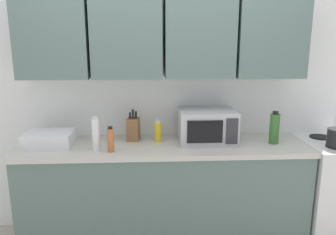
{
  "coord_description": "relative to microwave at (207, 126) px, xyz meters",
  "views": [
    {
      "loc": [
        -0.11,
        -2.93,
        1.73
      ],
      "look_at": [
        0.03,
        -0.25,
        1.12
      ],
      "focal_mm": 34.61,
      "sensor_mm": 36.0,
      "label": 1
    }
  ],
  "objects": [
    {
      "name": "dish_rack",
      "position": [
        -1.32,
        -0.05,
        -0.08
      ],
      "size": [
        0.38,
        0.3,
        0.12
      ],
      "primitive_type": "cube",
      "color": "silver",
      "rests_on": "counter_run"
    },
    {
      "name": "bottle_yellow_mustard",
      "position": [
        -0.42,
        0.03,
        -0.05
      ],
      "size": [
        0.06,
        0.06,
        0.19
      ],
      "color": "gold",
      "rests_on": "counter_run"
    },
    {
      "name": "bottle_spice_jar",
      "position": [
        -0.8,
        -0.22,
        -0.04
      ],
      "size": [
        0.05,
        0.05,
        0.2
      ],
      "color": "#BC6638",
      "rests_on": "counter_run"
    },
    {
      "name": "counter_run",
      "position": [
        -0.37,
        -0.05,
        -0.59
      ],
      "size": [
        2.41,
        0.63,
        0.9
      ],
      "color": "slate",
      "rests_on": "ground_plane"
    },
    {
      "name": "wall_back_with_cabinets",
      "position": [
        -0.37,
        0.18,
        0.54
      ],
      "size": [
        3.28,
        0.38,
        2.6
      ],
      "color": "white",
      "rests_on": "ground_plane"
    },
    {
      "name": "microwave",
      "position": [
        0.0,
        0.0,
        0.0
      ],
      "size": [
        0.48,
        0.37,
        0.28
      ],
      "color": "#B7B7BC",
      "rests_on": "counter_run"
    },
    {
      "name": "knife_block",
      "position": [
        -0.64,
        0.08,
        -0.04
      ],
      "size": [
        0.12,
        0.13,
        0.28
      ],
      "color": "brown",
      "rests_on": "counter_run"
    },
    {
      "name": "bottle_green_oil",
      "position": [
        0.56,
        -0.07,
        -0.01
      ],
      "size": [
        0.08,
        0.08,
        0.28
      ],
      "color": "#386B2D",
      "rests_on": "counter_run"
    },
    {
      "name": "bottle_white_jar",
      "position": [
        -0.92,
        -0.18,
        -0.01
      ],
      "size": [
        0.06,
        0.06,
        0.28
      ],
      "color": "white",
      "rests_on": "counter_run"
    }
  ]
}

